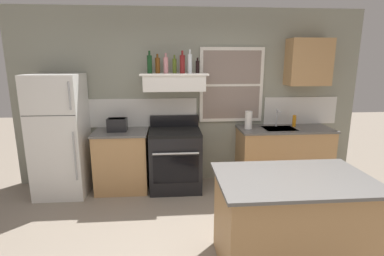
% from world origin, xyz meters
% --- Properties ---
extents(back_wall, '(5.40, 0.11, 2.70)m').
position_xyz_m(back_wall, '(0.03, 2.23, 1.35)').
color(back_wall, gray).
rests_on(back_wall, ground_plane).
extents(refrigerator, '(0.70, 0.72, 1.75)m').
position_xyz_m(refrigerator, '(-1.90, 1.84, 0.87)').
color(refrigerator, white).
rests_on(refrigerator, ground_plane).
extents(counter_left_of_stove, '(0.79, 0.63, 0.91)m').
position_xyz_m(counter_left_of_stove, '(-1.05, 1.90, 0.46)').
color(counter_left_of_stove, tan).
rests_on(counter_left_of_stove, ground_plane).
extents(toaster, '(0.30, 0.20, 0.19)m').
position_xyz_m(toaster, '(-1.10, 1.91, 1.01)').
color(toaster, black).
rests_on(toaster, counter_left_of_stove).
extents(stove_range, '(0.76, 0.69, 1.09)m').
position_xyz_m(stove_range, '(-0.25, 1.86, 0.46)').
color(stove_range, black).
rests_on(stove_range, ground_plane).
extents(range_hood_shelf, '(0.96, 0.52, 0.24)m').
position_xyz_m(range_hood_shelf, '(-0.25, 1.96, 1.62)').
color(range_hood_shelf, white).
extents(bottle_dark_green_wine, '(0.07, 0.07, 0.32)m').
position_xyz_m(bottle_dark_green_wine, '(-0.60, 1.93, 1.88)').
color(bottle_dark_green_wine, '#143819').
rests_on(bottle_dark_green_wine, range_hood_shelf).
extents(bottle_amber_wine, '(0.07, 0.07, 0.27)m').
position_xyz_m(bottle_amber_wine, '(-0.49, 2.00, 1.86)').
color(bottle_amber_wine, brown).
rests_on(bottle_amber_wine, range_hood_shelf).
extents(bottle_rose_pink, '(0.07, 0.07, 0.28)m').
position_xyz_m(bottle_rose_pink, '(-0.37, 1.94, 1.86)').
color(bottle_rose_pink, '#C67F84').
rests_on(bottle_rose_pink, range_hood_shelf).
extents(bottle_olive_oil_square, '(0.06, 0.06, 0.26)m').
position_xyz_m(bottle_olive_oil_square, '(-0.24, 1.97, 1.85)').
color(bottle_olive_oil_square, '#4C601E').
rests_on(bottle_olive_oil_square, range_hood_shelf).
extents(bottle_red_label_wine, '(0.07, 0.07, 0.32)m').
position_xyz_m(bottle_red_label_wine, '(-0.13, 1.92, 1.88)').
color(bottle_red_label_wine, maroon).
rests_on(bottle_red_label_wine, range_hood_shelf).
extents(bottle_clear_tall, '(0.06, 0.06, 0.33)m').
position_xyz_m(bottle_clear_tall, '(-0.02, 1.92, 1.89)').
color(bottle_clear_tall, silver).
rests_on(bottle_clear_tall, range_hood_shelf).
extents(bottle_balsamic_dark, '(0.06, 0.06, 0.22)m').
position_xyz_m(bottle_balsamic_dark, '(0.09, 1.97, 1.84)').
color(bottle_balsamic_dark, black).
rests_on(bottle_balsamic_dark, range_hood_shelf).
extents(counter_right_with_sink, '(1.43, 0.63, 0.91)m').
position_xyz_m(counter_right_with_sink, '(1.45, 1.90, 0.46)').
color(counter_right_with_sink, tan).
rests_on(counter_right_with_sink, ground_plane).
extents(sink_faucet, '(0.03, 0.17, 0.28)m').
position_xyz_m(sink_faucet, '(1.35, 2.00, 1.08)').
color(sink_faucet, silver).
rests_on(sink_faucet, counter_right_with_sink).
extents(paper_towel_roll, '(0.11, 0.11, 0.27)m').
position_xyz_m(paper_towel_roll, '(0.87, 1.90, 1.04)').
color(paper_towel_roll, white).
rests_on(paper_towel_roll, counter_right_with_sink).
extents(dish_soap_bottle, '(0.06, 0.06, 0.18)m').
position_xyz_m(dish_soap_bottle, '(1.63, 2.00, 1.00)').
color(dish_soap_bottle, orange).
rests_on(dish_soap_bottle, counter_right_with_sink).
extents(kitchen_island, '(1.40, 0.90, 0.91)m').
position_xyz_m(kitchen_island, '(0.78, -0.01, 0.46)').
color(kitchen_island, tan).
rests_on(kitchen_island, ground_plane).
extents(upper_cabinet_right, '(0.64, 0.32, 0.70)m').
position_xyz_m(upper_cabinet_right, '(1.80, 2.04, 1.90)').
color(upper_cabinet_right, tan).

